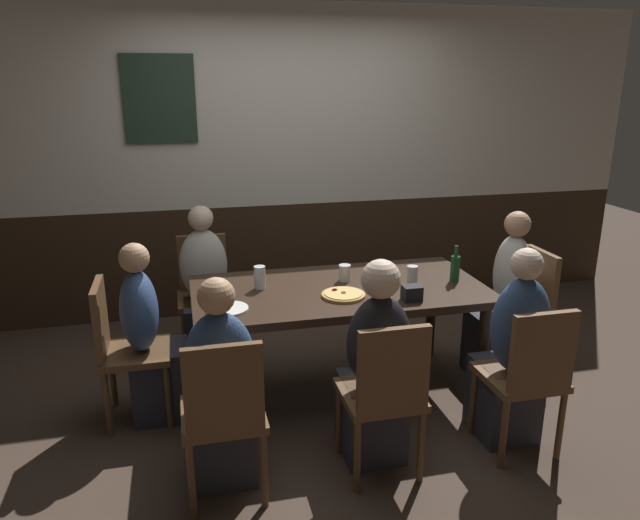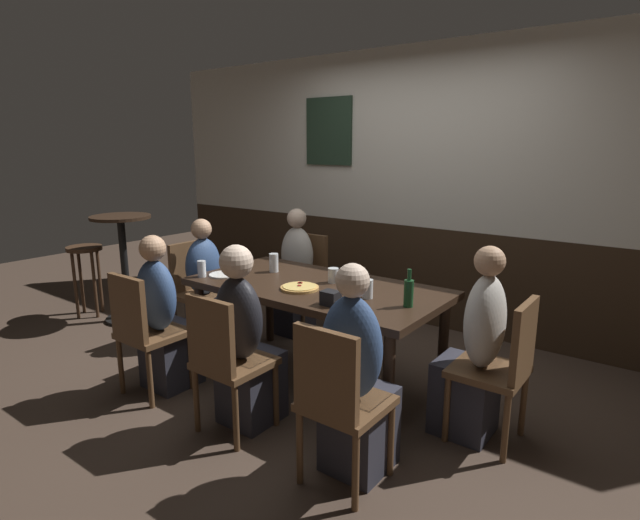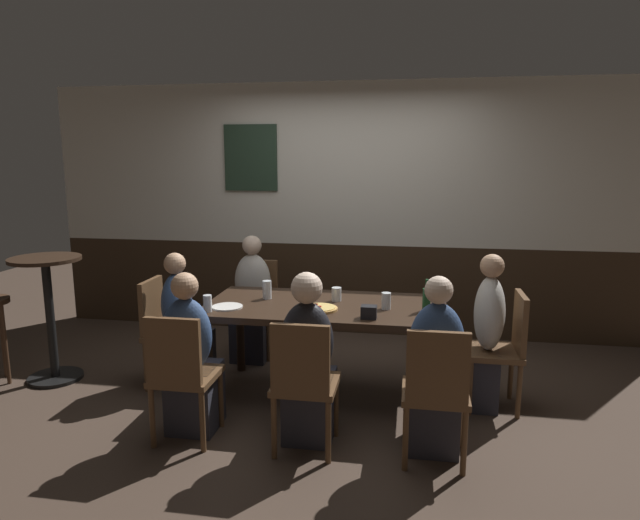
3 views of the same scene
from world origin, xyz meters
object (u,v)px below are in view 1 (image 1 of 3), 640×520
at_px(dining_table, 339,299).
at_px(chair_left_near, 224,411).
at_px(person_mid_near, 375,377).
at_px(beer_glass_tall, 345,274).
at_px(chair_right_near, 528,373).
at_px(person_right_near, 511,361).
at_px(plate_white_large, 228,309).
at_px(condiment_caddy, 412,293).
at_px(chair_mid_near, 385,390).
at_px(person_left_far, 206,297).
at_px(beer_bottle_green, 455,268).
at_px(person_head_east, 503,308).
at_px(pizza, 343,295).
at_px(person_head_west, 151,347).
at_px(highball_clear, 211,310).
at_px(pint_glass_amber, 412,277).
at_px(chair_head_east, 524,305).
at_px(chair_left_far, 204,288).
at_px(tumbler_water, 260,278).
at_px(person_left_near, 221,398).
at_px(chair_head_west, 122,344).

xyz_separation_m(dining_table, chair_left_near, (-0.81, -0.88, -0.17)).
xyz_separation_m(person_mid_near, beer_glass_tall, (0.07, 0.83, 0.30)).
bearing_deg(beer_glass_tall, chair_right_near, -53.47).
bearing_deg(chair_right_near, chair_left_near, 180.00).
xyz_separation_m(person_right_near, plate_white_large, (-1.52, 0.50, 0.26)).
relative_size(chair_left_near, condiment_caddy, 8.00).
bearing_deg(person_mid_near, chair_mid_near, -90.00).
height_order(person_left_far, beer_bottle_green, person_left_far).
xyz_separation_m(person_head_east, pizza, (-1.19, -0.16, 0.26)).
bearing_deg(condiment_caddy, person_head_west, 168.14).
relative_size(person_head_east, highball_clear, 9.40).
relative_size(person_head_west, plate_white_large, 4.79).
distance_m(highball_clear, pint_glass_amber, 1.31).
bearing_deg(beer_bottle_green, pizza, -172.44).
distance_m(chair_left_near, beer_glass_tall, 1.36).
distance_m(chair_head_east, pint_glass_amber, 0.92).
xyz_separation_m(pizza, beer_bottle_green, (0.78, 0.10, 0.08)).
bearing_deg(beer_glass_tall, person_head_west, -174.69).
relative_size(chair_left_near, person_head_west, 0.80).
bearing_deg(beer_bottle_green, condiment_caddy, -147.00).
bearing_deg(beer_bottle_green, chair_mid_near, -132.65).
distance_m(chair_left_near, highball_clear, 0.61).
height_order(person_right_near, beer_glass_tall, person_right_near).
distance_m(chair_left_far, pizza, 1.33).
xyz_separation_m(chair_left_near, tumbler_water, (0.32, 0.98, 0.31)).
height_order(person_mid_near, person_head_west, person_mid_near).
bearing_deg(chair_left_near, person_left_near, 90.00).
bearing_deg(person_head_west, beer_glass_tall, 5.31).
relative_size(chair_right_near, highball_clear, 7.09).
height_order(person_left_far, person_left_near, person_left_far).
bearing_deg(beer_glass_tall, chair_mid_near, -93.87).
height_order(person_mid_near, person_left_far, person_mid_near).
distance_m(chair_head_east, tumbler_water, 1.85).
xyz_separation_m(beer_glass_tall, pint_glass_amber, (0.40, -0.17, 0.01)).
xyz_separation_m(dining_table, person_mid_near, (0.00, -0.72, -0.18)).
distance_m(chair_head_west, pint_glass_amber, 1.82).
bearing_deg(chair_left_far, dining_table, -47.58).
relative_size(chair_right_near, pint_glass_amber, 7.09).
relative_size(person_head_west, beer_bottle_green, 4.65).
xyz_separation_m(chair_head_east, person_right_near, (-0.53, -0.72, -0.01)).
xyz_separation_m(person_head_west, person_head_east, (2.34, 0.00, 0.03)).
height_order(chair_left_far, pizza, chair_left_far).
relative_size(chair_head_west, person_left_near, 0.79).
distance_m(person_mid_near, beer_glass_tall, 0.89).
relative_size(person_mid_near, person_left_far, 1.00).
bearing_deg(chair_left_far, condiment_caddy, -45.96).
bearing_deg(chair_head_west, person_head_east, 0.00).
bearing_deg(person_left_near, beer_glass_tall, 43.65).
distance_m(person_mid_near, beer_bottle_green, 1.06).
distance_m(person_right_near, person_left_far, 2.16).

